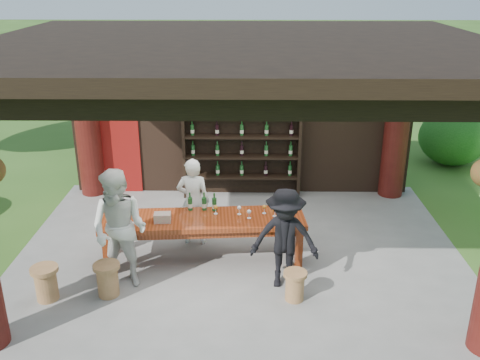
{
  "coord_description": "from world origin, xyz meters",
  "views": [
    {
      "loc": [
        0.12,
        -7.93,
        4.44
      ],
      "look_at": [
        0.0,
        0.4,
        1.15
      ],
      "focal_mm": 40.0,
      "sensor_mm": 36.0,
      "label": 1
    }
  ],
  "objects_px": {
    "tasting_table": "(203,224)",
    "stool_near_left": "(108,279)",
    "stool_near_right": "(295,285)",
    "stool_far_left": "(46,282)",
    "guest_man": "(285,239)",
    "guest_woman": "(120,229)",
    "host": "(193,202)",
    "napkin_basket": "(162,217)",
    "wine_shelf": "(242,147)"
  },
  "relations": [
    {
      "from": "host",
      "to": "guest_woman",
      "type": "relative_size",
      "value": 0.85
    },
    {
      "from": "stool_near_left",
      "to": "guest_woman",
      "type": "xyz_separation_m",
      "value": [
        0.15,
        0.32,
        0.64
      ]
    },
    {
      "from": "guest_woman",
      "to": "stool_near_left",
      "type": "bearing_deg",
      "value": -99.63
    },
    {
      "from": "host",
      "to": "tasting_table",
      "type": "bearing_deg",
      "value": 114.19
    },
    {
      "from": "wine_shelf",
      "to": "stool_near_right",
      "type": "relative_size",
      "value": 5.33
    },
    {
      "from": "host",
      "to": "guest_woman",
      "type": "distance_m",
      "value": 1.64
    },
    {
      "from": "stool_near_left",
      "to": "napkin_basket",
      "type": "height_order",
      "value": "napkin_basket"
    },
    {
      "from": "stool_near_left",
      "to": "guest_man",
      "type": "height_order",
      "value": "guest_man"
    },
    {
      "from": "stool_near_left",
      "to": "guest_man",
      "type": "relative_size",
      "value": 0.33
    },
    {
      "from": "stool_near_left",
      "to": "stool_far_left",
      "type": "bearing_deg",
      "value": -172.19
    },
    {
      "from": "guest_woman",
      "to": "guest_man",
      "type": "bearing_deg",
      "value": 16.03
    },
    {
      "from": "guest_woman",
      "to": "wine_shelf",
      "type": "bearing_deg",
      "value": 79.2
    },
    {
      "from": "guest_man",
      "to": "napkin_basket",
      "type": "bearing_deg",
      "value": 167.21
    },
    {
      "from": "wine_shelf",
      "to": "guest_woman",
      "type": "xyz_separation_m",
      "value": [
        -1.75,
        -3.43,
        -0.15
      ]
    },
    {
      "from": "host",
      "to": "wine_shelf",
      "type": "bearing_deg",
      "value": -106.92
    },
    {
      "from": "tasting_table",
      "to": "stool_far_left",
      "type": "height_order",
      "value": "tasting_table"
    },
    {
      "from": "wine_shelf",
      "to": "tasting_table",
      "type": "bearing_deg",
      "value": -102.31
    },
    {
      "from": "stool_far_left",
      "to": "stool_near_left",
      "type": "bearing_deg",
      "value": 7.81
    },
    {
      "from": "guest_woman",
      "to": "napkin_basket",
      "type": "distance_m",
      "value": 0.81
    },
    {
      "from": "tasting_table",
      "to": "stool_near_right",
      "type": "distance_m",
      "value": 1.84
    },
    {
      "from": "tasting_table",
      "to": "host",
      "type": "distance_m",
      "value": 0.63
    },
    {
      "from": "tasting_table",
      "to": "guest_man",
      "type": "relative_size",
      "value": 2.12
    },
    {
      "from": "stool_near_right",
      "to": "guest_man",
      "type": "xyz_separation_m",
      "value": [
        -0.14,
        0.39,
        0.54
      ]
    },
    {
      "from": "stool_near_right",
      "to": "stool_far_left",
      "type": "xyz_separation_m",
      "value": [
        -3.56,
        -0.04,
        0.04
      ]
    },
    {
      "from": "napkin_basket",
      "to": "wine_shelf",
      "type": "bearing_deg",
      "value": 66.81
    },
    {
      "from": "stool_near_left",
      "to": "guest_man",
      "type": "xyz_separation_m",
      "value": [
        2.57,
        0.31,
        0.51
      ]
    },
    {
      "from": "wine_shelf",
      "to": "tasting_table",
      "type": "relative_size",
      "value": 0.73
    },
    {
      "from": "stool_near_left",
      "to": "stool_near_right",
      "type": "relative_size",
      "value": 1.13
    },
    {
      "from": "stool_near_left",
      "to": "guest_man",
      "type": "bearing_deg",
      "value": 6.9
    },
    {
      "from": "host",
      "to": "guest_woman",
      "type": "height_order",
      "value": "guest_woman"
    },
    {
      "from": "guest_man",
      "to": "napkin_basket",
      "type": "height_order",
      "value": "guest_man"
    },
    {
      "from": "tasting_table",
      "to": "host",
      "type": "xyz_separation_m",
      "value": [
        -0.21,
        0.58,
        0.14
      ]
    },
    {
      "from": "guest_woman",
      "to": "napkin_basket",
      "type": "relative_size",
      "value": 6.99
    },
    {
      "from": "stool_near_right",
      "to": "host",
      "type": "relative_size",
      "value": 0.29
    },
    {
      "from": "napkin_basket",
      "to": "stool_far_left",
      "type": "bearing_deg",
      "value": -146.24
    },
    {
      "from": "wine_shelf",
      "to": "stool_near_right",
      "type": "height_order",
      "value": "wine_shelf"
    },
    {
      "from": "stool_near_right",
      "to": "napkin_basket",
      "type": "distance_m",
      "value": 2.32
    },
    {
      "from": "host",
      "to": "guest_man",
      "type": "bearing_deg",
      "value": 141.6
    },
    {
      "from": "wine_shelf",
      "to": "host",
      "type": "relative_size",
      "value": 1.56
    },
    {
      "from": "guest_man",
      "to": "stool_far_left",
      "type": "bearing_deg",
      "value": -167.85
    },
    {
      "from": "host",
      "to": "guest_man",
      "type": "xyz_separation_m",
      "value": [
        1.47,
        -1.33,
        0.01
      ]
    },
    {
      "from": "stool_far_left",
      "to": "host",
      "type": "distance_m",
      "value": 2.68
    },
    {
      "from": "tasting_table",
      "to": "stool_near_right",
      "type": "bearing_deg",
      "value": -39.45
    },
    {
      "from": "tasting_table",
      "to": "stool_near_left",
      "type": "height_order",
      "value": "tasting_table"
    },
    {
      "from": "stool_near_right",
      "to": "guest_man",
      "type": "relative_size",
      "value": 0.29
    },
    {
      "from": "wine_shelf",
      "to": "host",
      "type": "bearing_deg",
      "value": -110.84
    },
    {
      "from": "stool_far_left",
      "to": "guest_woman",
      "type": "distance_m",
      "value": 1.27
    },
    {
      "from": "tasting_table",
      "to": "guest_woman",
      "type": "xyz_separation_m",
      "value": [
        -1.16,
        -0.75,
        0.28
      ]
    },
    {
      "from": "tasting_table",
      "to": "guest_woman",
      "type": "relative_size",
      "value": 1.81
    },
    {
      "from": "tasting_table",
      "to": "stool_near_left",
      "type": "xyz_separation_m",
      "value": [
        -1.32,
        -1.07,
        -0.36
      ]
    }
  ]
}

